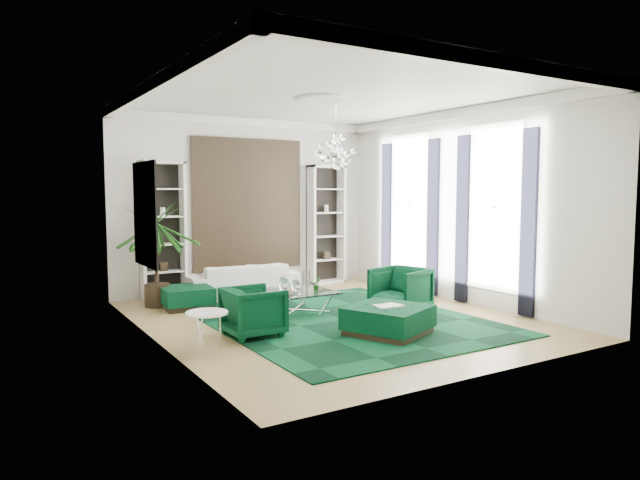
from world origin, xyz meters
TOP-DOWN VIEW (x-y plane):
  - floor at (0.00, 0.00)m, footprint 6.00×7.00m
  - ceiling at (0.00, 0.00)m, footprint 6.00×7.00m
  - wall_back at (0.00, 3.51)m, footprint 6.00×0.02m
  - wall_front at (0.00, -3.51)m, footprint 6.00×0.02m
  - wall_left at (-3.01, 0.00)m, footprint 0.02×7.00m
  - wall_right at (3.01, 0.00)m, footprint 0.02×7.00m
  - crown_molding at (0.00, 0.00)m, footprint 6.00×7.00m
  - ceiling_medallion at (0.00, 0.30)m, footprint 0.90×0.90m
  - tapestry at (0.00, 3.46)m, footprint 2.50×0.06m
  - shelving_left at (-1.95, 3.31)m, footprint 0.90×0.38m
  - shelving_right at (1.95, 3.31)m, footprint 0.90×0.38m
  - painting at (-2.97, 0.60)m, footprint 0.04×1.30m
  - window_near at (2.99, -0.90)m, footprint 0.03×1.10m
  - curtain_near_a at (2.96, -1.68)m, footprint 0.07×0.30m
  - curtain_near_b at (2.96, -0.12)m, footprint 0.07×0.30m
  - window_far at (2.99, 1.50)m, footprint 0.03×1.10m
  - curtain_far_a at (2.96, 0.72)m, footprint 0.07×0.30m
  - curtain_far_b at (2.96, 2.28)m, footprint 0.07×0.30m
  - rug at (0.10, -0.25)m, footprint 4.20×5.00m
  - sofa at (-0.44, 2.83)m, footprint 2.35×1.03m
  - armchair_left at (-1.65, -0.38)m, footprint 0.84×0.82m
  - armchair_right at (1.36, -0.19)m, footprint 1.10×1.08m
  - coffee_table at (-0.38, 0.65)m, footprint 1.26×1.26m
  - ottoman_side at (-1.85, 2.18)m, footprint 0.97×0.97m
  - ottoman_front at (0.16, -1.38)m, footprint 1.46×1.46m
  - book at (0.16, -1.38)m, footprint 0.43×0.28m
  - side_table at (-2.55, -0.85)m, footprint 0.72×0.72m
  - palm at (-2.28, 2.60)m, footprint 1.81×1.81m
  - chandelier at (0.18, 0.15)m, footprint 0.99×0.99m
  - table_plant at (-0.07, 0.38)m, footprint 0.16×0.14m

SIDE VIEW (x-z plane):
  - floor at x=0.00m, z-range -0.02..0.00m
  - rug at x=0.10m, z-range 0.00..0.02m
  - ottoman_side at x=-1.85m, z-range 0.00..0.40m
  - coffee_table at x=-0.38m, z-range 0.00..0.43m
  - ottoman_front at x=0.16m, z-range 0.00..0.44m
  - side_table at x=-2.55m, z-range 0.00..0.55m
  - sofa at x=-0.44m, z-range 0.00..0.67m
  - armchair_left at x=-1.65m, z-range 0.00..0.76m
  - armchair_right at x=1.36m, z-range 0.00..0.82m
  - book at x=0.16m, z-range 0.44..0.47m
  - table_plant at x=-0.07m, z-range 0.43..0.68m
  - palm at x=-2.28m, z-range 0.00..2.60m
  - shelving_left at x=-1.95m, z-range 0.00..2.80m
  - shelving_right at x=1.95m, z-range 0.00..2.80m
  - curtain_near_a at x=2.96m, z-range 0.02..3.27m
  - curtain_near_b at x=2.96m, z-range 0.02..3.27m
  - curtain_far_a at x=2.96m, z-range 0.02..3.27m
  - curtain_far_b at x=2.96m, z-range 0.02..3.27m
  - painting at x=-2.97m, z-range 1.05..2.65m
  - wall_back at x=0.00m, z-range 0.00..3.80m
  - wall_front at x=0.00m, z-range 0.00..3.80m
  - wall_left at x=-3.01m, z-range 0.00..3.80m
  - wall_right at x=3.01m, z-range 0.00..3.80m
  - tapestry at x=0.00m, z-range 0.50..3.30m
  - window_near at x=2.99m, z-range 0.45..3.35m
  - window_far at x=2.99m, z-range 0.45..3.35m
  - chandelier at x=0.18m, z-range 2.51..3.19m
  - crown_molding at x=0.00m, z-range 3.61..3.79m
  - ceiling_medallion at x=0.00m, z-range 3.75..3.79m
  - ceiling at x=0.00m, z-range 3.80..3.82m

